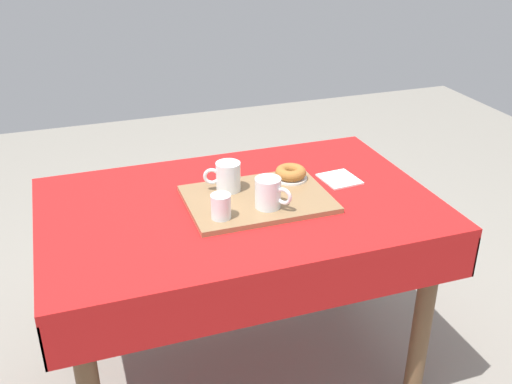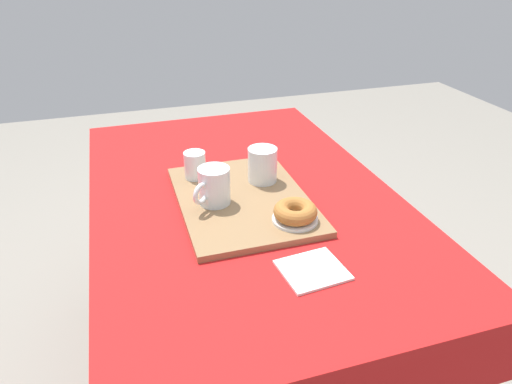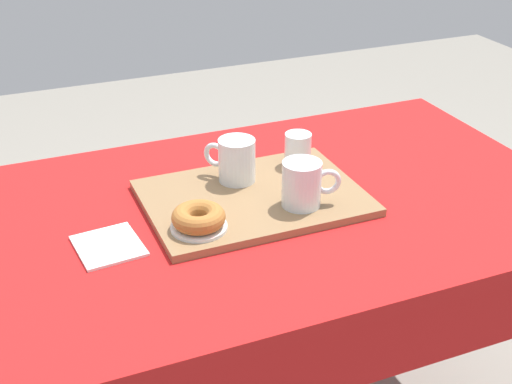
{
  "view_description": "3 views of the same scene",
  "coord_description": "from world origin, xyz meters",
  "px_view_note": "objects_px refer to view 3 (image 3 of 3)",
  "views": [
    {
      "loc": [
        0.51,
        1.63,
        1.61
      ],
      "look_at": [
        -0.04,
        0.04,
        0.77
      ],
      "focal_mm": 41.55,
      "sensor_mm": 36.0,
      "label": 1
    },
    {
      "loc": [
        -1.1,
        0.3,
        1.35
      ],
      "look_at": [
        -0.06,
        -0.02,
        0.75
      ],
      "focal_mm": 32.83,
      "sensor_mm": 36.0,
      "label": 2
    },
    {
      "loc": [
        -0.56,
        -1.21,
        1.46
      ],
      "look_at": [
        -0.06,
        -0.0,
        0.76
      ],
      "focal_mm": 49.34,
      "sensor_mm": 36.0,
      "label": 3
    }
  ],
  "objects_px": {
    "paper_napkin": "(109,246)",
    "tea_mug_left": "(236,161)",
    "tea_mug_right": "(302,185)",
    "water_glass_near": "(298,150)",
    "sugar_donut_left": "(199,217)",
    "dining_table": "(281,243)",
    "serving_tray": "(253,198)",
    "donut_plate_left": "(199,227)"
  },
  "relations": [
    {
      "from": "donut_plate_left",
      "to": "sugar_donut_left",
      "type": "height_order",
      "value": "sugar_donut_left"
    },
    {
      "from": "tea_mug_left",
      "to": "water_glass_near",
      "type": "height_order",
      "value": "tea_mug_left"
    },
    {
      "from": "paper_napkin",
      "to": "tea_mug_left",
      "type": "bearing_deg",
      "value": 23.68
    },
    {
      "from": "dining_table",
      "to": "tea_mug_left",
      "type": "height_order",
      "value": "tea_mug_left"
    },
    {
      "from": "dining_table",
      "to": "water_glass_near",
      "type": "relative_size",
      "value": 16.56
    },
    {
      "from": "serving_tray",
      "to": "paper_napkin",
      "type": "bearing_deg",
      "value": -169.24
    },
    {
      "from": "sugar_donut_left",
      "to": "serving_tray",
      "type": "bearing_deg",
      "value": 30.6
    },
    {
      "from": "dining_table",
      "to": "serving_tray",
      "type": "xyz_separation_m",
      "value": [
        -0.06,
        0.02,
        0.12
      ]
    },
    {
      "from": "serving_tray",
      "to": "sugar_donut_left",
      "type": "xyz_separation_m",
      "value": [
        -0.15,
        -0.09,
        0.03
      ]
    },
    {
      "from": "donut_plate_left",
      "to": "serving_tray",
      "type": "bearing_deg",
      "value": 30.6
    },
    {
      "from": "serving_tray",
      "to": "paper_napkin",
      "type": "height_order",
      "value": "serving_tray"
    },
    {
      "from": "serving_tray",
      "to": "tea_mug_left",
      "type": "distance_m",
      "value": 0.09
    },
    {
      "from": "water_glass_near",
      "to": "sugar_donut_left",
      "type": "bearing_deg",
      "value": -148.44
    },
    {
      "from": "serving_tray",
      "to": "tea_mug_left",
      "type": "height_order",
      "value": "tea_mug_left"
    },
    {
      "from": "tea_mug_left",
      "to": "donut_plate_left",
      "type": "height_order",
      "value": "tea_mug_left"
    },
    {
      "from": "dining_table",
      "to": "water_glass_near",
      "type": "bearing_deg",
      "value": 50.81
    },
    {
      "from": "sugar_donut_left",
      "to": "donut_plate_left",
      "type": "bearing_deg",
      "value": 0.0
    },
    {
      "from": "tea_mug_right",
      "to": "serving_tray",
      "type": "bearing_deg",
      "value": 133.42
    },
    {
      "from": "tea_mug_left",
      "to": "paper_napkin",
      "type": "relative_size",
      "value": 0.82
    },
    {
      "from": "sugar_donut_left",
      "to": "water_glass_near",
      "type": "bearing_deg",
      "value": 31.56
    },
    {
      "from": "dining_table",
      "to": "tea_mug_left",
      "type": "xyz_separation_m",
      "value": [
        -0.07,
        0.09,
        0.17
      ]
    },
    {
      "from": "serving_tray",
      "to": "dining_table",
      "type": "bearing_deg",
      "value": -15.29
    },
    {
      "from": "tea_mug_left",
      "to": "tea_mug_right",
      "type": "relative_size",
      "value": 0.88
    },
    {
      "from": "serving_tray",
      "to": "tea_mug_right",
      "type": "relative_size",
      "value": 3.76
    },
    {
      "from": "donut_plate_left",
      "to": "tea_mug_left",
      "type": "bearing_deg",
      "value": 49.42
    },
    {
      "from": "dining_table",
      "to": "tea_mug_right",
      "type": "distance_m",
      "value": 0.19
    },
    {
      "from": "tea_mug_right",
      "to": "sugar_donut_left",
      "type": "relative_size",
      "value": 1.15
    },
    {
      "from": "paper_napkin",
      "to": "serving_tray",
      "type": "bearing_deg",
      "value": 10.76
    },
    {
      "from": "tea_mug_left",
      "to": "tea_mug_right",
      "type": "xyz_separation_m",
      "value": [
        0.09,
        -0.16,
        0.0
      ]
    },
    {
      "from": "paper_napkin",
      "to": "sugar_donut_left",
      "type": "bearing_deg",
      "value": -9.09
    },
    {
      "from": "donut_plate_left",
      "to": "dining_table",
      "type": "bearing_deg",
      "value": 19.25
    },
    {
      "from": "tea_mug_right",
      "to": "water_glass_near",
      "type": "relative_size",
      "value": 1.59
    },
    {
      "from": "tea_mug_right",
      "to": "paper_napkin",
      "type": "distance_m",
      "value": 0.41
    },
    {
      "from": "sugar_donut_left",
      "to": "paper_napkin",
      "type": "relative_size",
      "value": 0.81
    },
    {
      "from": "water_glass_near",
      "to": "sugar_donut_left",
      "type": "height_order",
      "value": "water_glass_near"
    },
    {
      "from": "serving_tray",
      "to": "water_glass_near",
      "type": "bearing_deg",
      "value": 32.51
    },
    {
      "from": "serving_tray",
      "to": "sugar_donut_left",
      "type": "relative_size",
      "value": 4.32
    },
    {
      "from": "donut_plate_left",
      "to": "sugar_donut_left",
      "type": "relative_size",
      "value": 1.06
    },
    {
      "from": "water_glass_near",
      "to": "paper_napkin",
      "type": "relative_size",
      "value": 0.58
    },
    {
      "from": "paper_napkin",
      "to": "tea_mug_right",
      "type": "bearing_deg",
      "value": -2.65
    },
    {
      "from": "dining_table",
      "to": "donut_plate_left",
      "type": "height_order",
      "value": "donut_plate_left"
    },
    {
      "from": "donut_plate_left",
      "to": "sugar_donut_left",
      "type": "bearing_deg",
      "value": 0.0
    }
  ]
}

